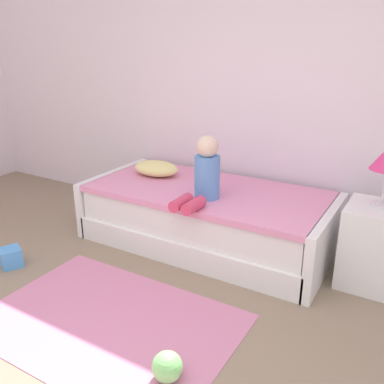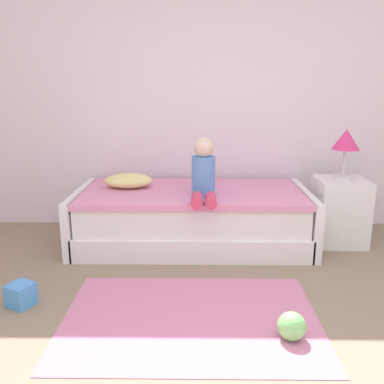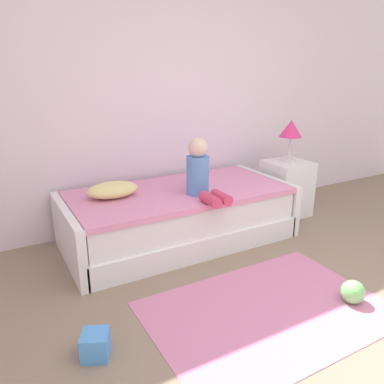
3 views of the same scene
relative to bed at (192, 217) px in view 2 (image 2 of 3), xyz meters
name	(u,v)px [view 2 (image 2 of 3)]	position (x,y,z in m)	size (l,w,h in m)	color
wall_rear	(222,82)	(0.29, 0.60, 1.20)	(7.20, 0.10, 2.90)	white
bed	(192,217)	(0.00, 0.00, 0.00)	(2.11, 1.00, 0.50)	white
nightstand	(339,211)	(1.35, 0.03, 0.05)	(0.44, 0.44, 0.60)	white
table_lamp	(346,142)	(1.35, 0.03, 0.69)	(0.24, 0.24, 0.45)	silver
child_figure	(204,174)	(0.10, -0.23, 0.46)	(0.20, 0.51, 0.50)	#598CD1
pillow	(129,181)	(-0.59, 0.10, 0.32)	(0.44, 0.30, 0.13)	#F2E58C
toy_ball	(292,326)	(0.59, -1.50, -0.16)	(0.16, 0.16, 0.16)	#7FD872
area_rug	(191,318)	(0.00, -1.30, -0.24)	(1.60, 1.10, 0.01)	pink
toy_block	(21,295)	(-1.13, -1.15, -0.17)	(0.15, 0.15, 0.15)	#4C99E5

